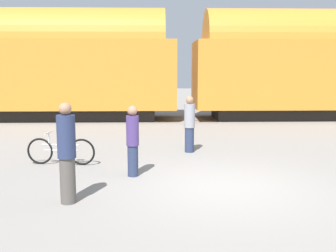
{
  "coord_description": "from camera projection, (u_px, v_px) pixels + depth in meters",
  "views": [
    {
      "loc": [
        -1.37,
        -7.75,
        2.39
      ],
      "look_at": [
        -1.1,
        1.07,
        1.1
      ],
      "focal_mm": 42.0,
      "sensor_mm": 36.0,
      "label": 1
    }
  ],
  "objects": [
    {
      "name": "ground_plane",
      "position": [
        223.0,
        186.0,
        8.05
      ],
      "size": [
        80.0,
        80.0,
        0.0
      ],
      "primitive_type": "plane",
      "color": "gray"
    },
    {
      "name": "freight_train",
      "position": [
        185.0,
        63.0,
        18.48
      ],
      "size": [
        25.78,
        3.13,
        5.15
      ],
      "color": "black",
      "rests_on": "ground_plane"
    },
    {
      "name": "bicycle_silver",
      "position": [
        61.0,
        151.0,
        9.83
      ],
      "size": [
        1.74,
        0.46,
        0.83
      ],
      "color": "black",
      "rests_on": "ground_plane"
    },
    {
      "name": "rail_near",
      "position": [
        186.0,
        121.0,
        18.15
      ],
      "size": [
        37.78,
        0.07,
        0.01
      ],
      "primitive_type": "cube",
      "color": "#4C4238",
      "rests_on": "ground_plane"
    },
    {
      "name": "person_in_navy",
      "position": [
        67.0,
        153.0,
        6.93
      ],
      "size": [
        0.32,
        0.32,
        1.81
      ],
      "rotation": [
        0.0,
        0.0,
        3.52
      ],
      "color": "#514C47",
      "rests_on": "ground_plane"
    },
    {
      "name": "rail_far",
      "position": [
        184.0,
        117.0,
        19.57
      ],
      "size": [
        37.78,
        0.07,
        0.01
      ],
      "primitive_type": "cube",
      "color": "#4C4238",
      "rests_on": "ground_plane"
    },
    {
      "name": "person_in_grey",
      "position": [
        190.0,
        124.0,
        11.24
      ],
      "size": [
        0.31,
        0.31,
        1.62
      ],
      "rotation": [
        0.0,
        0.0,
        4.68
      ],
      "color": "#283351",
      "rests_on": "ground_plane"
    },
    {
      "name": "person_in_purple",
      "position": [
        133.0,
        140.0,
        8.71
      ],
      "size": [
        0.28,
        0.28,
        1.59
      ],
      "rotation": [
        0.0,
        0.0,
        3.41
      ],
      "color": "#283351",
      "rests_on": "ground_plane"
    }
  ]
}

